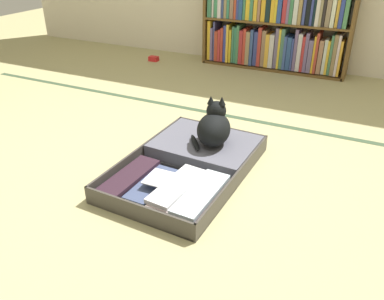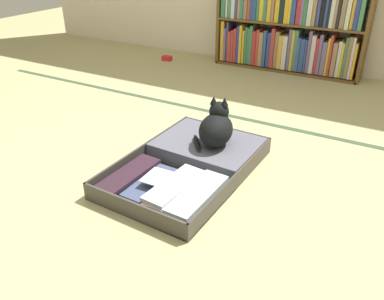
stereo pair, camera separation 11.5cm
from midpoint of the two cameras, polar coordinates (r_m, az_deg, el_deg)
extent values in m
plane|color=tan|center=(2.26, -1.92, -3.56)|extent=(10.00, 10.00, 0.00)
cube|color=#384D34|center=(3.01, 7.27, 4.84)|extent=(4.80, 0.05, 0.00)
cube|color=brown|center=(4.33, 5.27, 18.78)|extent=(0.03, 0.24, 0.93)
cube|color=brown|center=(3.97, 25.09, 15.44)|extent=(0.03, 0.24, 0.93)
cube|color=brown|center=(4.20, 14.06, 11.36)|extent=(1.43, 0.24, 0.02)
cube|color=brown|center=(4.09, 14.84, 17.41)|extent=(1.40, 0.24, 0.02)
cube|color=gold|center=(4.36, 5.71, 15.74)|extent=(0.03, 0.20, 0.41)
cube|color=slate|center=(4.35, 6.06, 15.22)|extent=(0.02, 0.20, 0.33)
cube|color=#3F447F|center=(4.34, 6.44, 15.61)|extent=(0.02, 0.20, 0.40)
cube|color=#B43F2A|center=(4.33, 6.70, 14.94)|extent=(0.03, 0.20, 0.31)
cube|color=#BF3638|center=(4.31, 7.12, 14.97)|extent=(0.02, 0.20, 0.32)
cube|color=#B33B2E|center=(4.30, 7.52, 15.05)|extent=(0.03, 0.20, 0.34)
cube|color=#343C97|center=(4.28, 7.96, 15.17)|extent=(0.03, 0.20, 0.37)
cube|color=gold|center=(4.27, 8.31, 15.18)|extent=(0.02, 0.20, 0.38)
cube|color=gold|center=(4.28, 8.70, 14.82)|extent=(0.02, 0.20, 0.33)
cube|color=#417D5F|center=(4.27, 9.08, 15.00)|extent=(0.02, 0.20, 0.37)
cube|color=#337C5D|center=(4.26, 9.42, 14.91)|extent=(0.03, 0.20, 0.36)
cube|color=#417951|center=(4.24, 9.77, 14.98)|extent=(0.03, 0.20, 0.39)
cube|color=#AB3035|center=(4.23, 10.19, 14.60)|extent=(0.04, 0.20, 0.34)
cube|color=#BF382C|center=(4.22, 10.70, 14.63)|extent=(0.03, 0.20, 0.36)
cube|color=#9A805A|center=(4.21, 11.16, 14.40)|extent=(0.04, 0.20, 0.33)
cube|color=#344E89|center=(4.19, 11.69, 14.44)|extent=(0.03, 0.20, 0.35)
cube|color=#36438C|center=(4.20, 12.28, 14.28)|extent=(0.04, 0.20, 0.34)
cube|color=#B23730|center=(4.17, 12.80, 14.45)|extent=(0.03, 0.20, 0.38)
cube|color=#8F7055|center=(4.17, 13.35, 14.21)|extent=(0.04, 0.20, 0.36)
cube|color=gold|center=(4.16, 13.85, 13.87)|extent=(0.04, 0.20, 0.33)
cube|color=silver|center=(4.14, 14.44, 13.76)|extent=(0.04, 0.20, 0.33)
cube|color=slate|center=(4.13, 15.16, 14.12)|extent=(0.04, 0.20, 0.39)
cube|color=gold|center=(4.12, 15.51, 13.98)|extent=(0.02, 0.20, 0.39)
cube|color=#4B7962|center=(4.12, 15.94, 13.95)|extent=(0.03, 0.20, 0.39)
cube|color=#3A5298|center=(4.11, 16.27, 13.40)|extent=(0.03, 0.20, 0.32)
cube|color=#2C4D8B|center=(4.11, 16.80, 13.27)|extent=(0.04, 0.20, 0.32)
cube|color=#354797|center=(4.11, 17.26, 13.14)|extent=(0.02, 0.20, 0.31)
cube|color=slate|center=(4.09, 17.73, 13.64)|extent=(0.03, 0.20, 0.40)
cube|color=silver|center=(4.09, 18.22, 13.28)|extent=(0.04, 0.20, 0.36)
cube|color=#B12D31|center=(4.08, 18.69, 13.03)|extent=(0.03, 0.20, 0.34)
cube|color=slate|center=(4.07, 19.15, 13.19)|extent=(0.03, 0.20, 0.37)
cube|color=slate|center=(4.07, 19.64, 12.65)|extent=(0.04, 0.20, 0.31)
cube|color=gold|center=(4.06, 20.15, 12.80)|extent=(0.02, 0.20, 0.35)
cube|color=#AE3F31|center=(4.05, 20.50, 12.96)|extent=(0.02, 0.20, 0.38)
cube|color=#A37659|center=(4.06, 20.96, 12.42)|extent=(0.04, 0.20, 0.32)
cube|color=silver|center=(4.06, 21.56, 12.41)|extent=(0.03, 0.20, 0.33)
cube|color=gold|center=(4.06, 21.91, 12.26)|extent=(0.02, 0.20, 0.32)
cube|color=#49825F|center=(4.05, 22.35, 12.53)|extent=(0.02, 0.20, 0.37)
cube|color=olive|center=(4.03, 22.78, 12.47)|extent=(0.03, 0.20, 0.38)
cube|color=silver|center=(4.03, 23.22, 12.36)|extent=(0.02, 0.20, 0.38)
cube|color=gold|center=(4.04, 23.50, 11.95)|extent=(0.02, 0.20, 0.33)
cube|color=#397A58|center=(4.27, 5.97, 20.86)|extent=(0.04, 0.20, 0.31)
cube|color=silver|center=(4.27, 6.47, 20.82)|extent=(0.02, 0.20, 0.31)
cube|color=#364981|center=(4.23, 7.88, 20.71)|extent=(0.02, 0.20, 0.32)
cube|color=#96835A|center=(4.22, 8.26, 20.76)|extent=(0.03, 0.20, 0.33)
cube|color=#367E63|center=(4.21, 8.65, 20.58)|extent=(0.03, 0.20, 0.31)
cube|color=#8E6E58|center=(4.20, 9.16, 20.55)|extent=(0.04, 0.20, 0.31)
cube|color=#384394|center=(4.18, 10.00, 20.51)|extent=(0.02, 0.20, 0.32)
cube|color=#274D89|center=(4.15, 10.43, 20.51)|extent=(0.04, 0.20, 0.33)
cube|color=#45875F|center=(4.16, 10.96, 20.62)|extent=(0.02, 0.20, 0.36)
cube|color=#387557|center=(4.12, 11.98, 20.38)|extent=(0.03, 0.20, 0.35)
cube|color=gold|center=(4.11, 12.54, 20.38)|extent=(0.04, 0.20, 0.36)
cube|color=#986F57|center=(4.10, 13.07, 20.53)|extent=(0.03, 0.20, 0.39)
cube|color=gold|center=(4.10, 13.62, 20.03)|extent=(0.04, 0.20, 0.33)
cube|color=#16282A|center=(4.07, 14.32, 20.38)|extent=(0.04, 0.20, 0.39)
cube|color=gold|center=(4.06, 14.95, 20.27)|extent=(0.03, 0.20, 0.39)
cube|color=gold|center=(4.06, 15.34, 19.78)|extent=(0.02, 0.20, 0.33)
cube|color=#294794|center=(4.05, 15.85, 19.66)|extent=(0.04, 0.20, 0.33)
cube|color=#C2363D|center=(4.04, 16.61, 20.07)|extent=(0.04, 0.20, 0.40)
cube|color=slate|center=(4.02, 17.04, 19.67)|extent=(0.02, 0.20, 0.35)
cube|color=#38754F|center=(4.02, 17.48, 19.68)|extent=(0.03, 0.20, 0.37)
cube|color=silver|center=(4.01, 18.09, 19.63)|extent=(0.04, 0.20, 0.37)
cube|color=#9A7F4A|center=(4.00, 18.68, 19.53)|extent=(0.03, 0.20, 0.37)
cube|color=#3E4A96|center=(4.01, 19.21, 19.38)|extent=(0.03, 0.20, 0.36)
cube|color=black|center=(4.00, 19.78, 19.35)|extent=(0.04, 0.20, 0.37)
cube|color=#333D8B|center=(3.99, 20.20, 19.02)|extent=(0.02, 0.20, 0.34)
cube|color=black|center=(3.98, 20.63, 19.39)|extent=(0.02, 0.20, 0.40)
cube|color=silver|center=(3.97, 20.99, 18.95)|extent=(0.03, 0.20, 0.35)
cube|color=#90835C|center=(3.97, 21.47, 19.08)|extent=(0.02, 0.20, 0.38)
cube|color=#2A2425|center=(3.97, 21.85, 18.94)|extent=(0.02, 0.20, 0.37)
cube|color=#8D795E|center=(3.97, 22.44, 19.06)|extent=(0.04, 0.20, 0.40)
cube|color=silver|center=(3.96, 22.93, 18.30)|extent=(0.03, 0.20, 0.31)
cube|color=gold|center=(3.97, 23.55, 18.52)|extent=(0.03, 0.20, 0.36)
cube|color=#304093|center=(3.95, 24.10, 18.67)|extent=(0.03, 0.20, 0.40)
cube|color=#4A8657|center=(3.94, 24.58, 18.05)|extent=(0.04, 0.20, 0.33)
cube|color=#3F3B35|center=(2.09, -2.80, -6.39)|extent=(0.65, 0.52, 0.01)
cube|color=#3F3B35|center=(1.91, -6.89, -8.78)|extent=(0.63, 0.04, 0.10)
cube|color=#3F3B35|center=(2.23, -9.47, -2.97)|extent=(0.03, 0.49, 0.10)
cube|color=#3F3B35|center=(1.94, 4.88, -8.04)|extent=(0.03, 0.49, 0.10)
cube|color=#4D5052|center=(2.09, -2.80, -6.17)|extent=(0.63, 0.49, 0.01)
cube|color=#3F3B35|center=(2.45, 3.63, -0.72)|extent=(0.65, 0.52, 0.01)
cube|color=#3F3B35|center=(2.62, 6.14, 2.35)|extent=(0.63, 0.04, 0.10)
cube|color=#3F3B35|center=(2.57, -2.45, 1.93)|extent=(0.03, 0.49, 0.10)
cube|color=#3F3B35|center=(2.32, 10.43, -1.71)|extent=(0.03, 0.49, 0.10)
cube|color=#4D5052|center=(2.44, 3.64, -0.52)|extent=(0.63, 0.49, 0.01)
cylinder|color=black|center=(2.26, 0.68, -3.08)|extent=(0.61, 0.04, 0.02)
cube|color=#996BA3|center=(2.20, -7.68, -4.04)|extent=(0.16, 0.37, 0.02)
cube|color=#38507A|center=(2.18, -7.72, -3.90)|extent=(0.16, 0.38, 0.01)
cube|color=#2E1B26|center=(2.16, -7.68, -3.51)|extent=(0.16, 0.42, 0.02)
cube|color=slate|center=(2.10, -4.44, -5.41)|extent=(0.14, 0.41, 0.02)
cube|color=#3E496C|center=(2.11, -4.56, -4.74)|extent=(0.15, 0.37, 0.01)
cube|color=slate|center=(2.05, -1.00, -6.41)|extent=(0.14, 0.38, 0.02)
cube|color=#375070|center=(2.04, -1.03, -5.96)|extent=(0.16, 0.38, 0.02)
cube|color=#AD9694|center=(2.02, -1.01, -5.81)|extent=(0.14, 0.39, 0.02)
cube|color=white|center=(2.02, -0.90, -5.18)|extent=(0.17, 0.40, 0.02)
cube|color=white|center=(1.99, 2.57, -7.75)|extent=(0.14, 0.37, 0.02)
cube|color=#97769F|center=(1.98, 2.58, -7.29)|extent=(0.14, 0.39, 0.02)
cube|color=silver|center=(1.97, 2.39, -6.85)|extent=(0.15, 0.43, 0.01)
cube|color=silver|center=(1.95, 2.52, -6.42)|extent=(0.15, 0.42, 0.02)
cube|color=white|center=(2.06, -2.76, -4.16)|extent=(0.19, 0.16, 0.01)
cube|color=#575765|center=(2.42, 3.67, 0.33)|extent=(0.62, 0.48, 0.09)
cylinder|color=black|center=(2.68, 2.69, 3.12)|extent=(0.02, 0.02, 0.09)
cylinder|color=black|center=(2.55, 9.54, 1.32)|extent=(0.02, 0.02, 0.09)
cube|color=red|center=(2.01, -10.11, -7.64)|extent=(0.04, 0.00, 0.03)
cube|color=white|center=(1.95, -8.65, -7.49)|extent=(0.04, 0.00, 0.02)
ellipsoid|color=black|center=(2.33, 4.92, 2.89)|extent=(0.24, 0.30, 0.19)
ellipsoid|color=black|center=(2.41, 5.30, 2.71)|extent=(0.15, 0.12, 0.10)
sphere|color=black|center=(2.34, 5.38, 5.59)|extent=(0.12, 0.12, 0.12)
cone|color=black|center=(2.30, 6.22, 7.01)|extent=(0.05, 0.05, 0.05)
cone|color=black|center=(2.32, 4.62, 7.22)|extent=(0.05, 0.05, 0.05)
sphere|color=gold|center=(2.38, 6.17, 6.12)|extent=(0.02, 0.02, 0.02)
sphere|color=gold|center=(2.39, 5.16, 6.25)|extent=(0.02, 0.02, 0.02)
ellipsoid|color=black|center=(2.34, 2.11, 1.07)|extent=(0.14, 0.18, 0.03)
cube|color=red|center=(4.42, -2.91, 13.20)|extent=(0.10, 0.07, 0.05)
camera|label=1|loc=(0.06, -88.47, 0.84)|focal=36.63mm
camera|label=2|loc=(0.06, 91.53, -0.84)|focal=36.63mm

